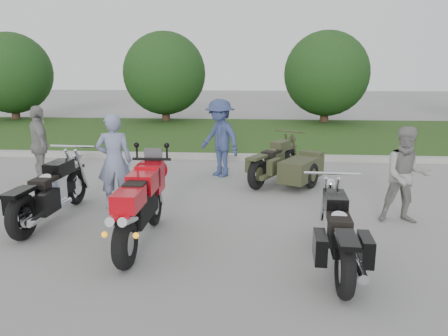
# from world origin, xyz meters

# --- Properties ---
(ground) EXTENTS (80.00, 80.00, 0.00)m
(ground) POSITION_xyz_m (0.00, 0.00, 0.00)
(ground) COLOR gray
(ground) RESTS_ON ground
(curb) EXTENTS (60.00, 0.30, 0.15)m
(curb) POSITION_xyz_m (0.00, 6.00, 0.07)
(curb) COLOR #A09D96
(curb) RESTS_ON ground
(grass_strip) EXTENTS (60.00, 8.00, 0.14)m
(grass_strip) POSITION_xyz_m (0.00, 10.15, 0.07)
(grass_strip) COLOR #34541C
(grass_strip) RESTS_ON ground
(tree_far_left) EXTENTS (3.60, 3.60, 4.00)m
(tree_far_left) POSITION_xyz_m (-10.00, 13.50, 2.19)
(tree_far_left) COLOR #3F2B1C
(tree_far_left) RESTS_ON ground
(tree_mid_left) EXTENTS (3.60, 3.60, 4.00)m
(tree_mid_left) POSITION_xyz_m (-3.00, 13.50, 2.19)
(tree_mid_left) COLOR #3F2B1C
(tree_mid_left) RESTS_ON ground
(tree_mid_right) EXTENTS (3.60, 3.60, 4.00)m
(tree_mid_right) POSITION_xyz_m (4.00, 13.50, 2.19)
(tree_mid_right) COLOR #3F2B1C
(tree_mid_right) RESTS_ON ground
(sportbike_red) EXTENTS (0.37, 2.25, 1.07)m
(sportbike_red) POSITION_xyz_m (-0.57, -0.00, 0.63)
(sportbike_red) COLOR black
(sportbike_red) RESTS_ON ground
(cruiser_left) EXTENTS (0.44, 2.44, 0.94)m
(cruiser_left) POSITION_xyz_m (-2.32, 0.84, 0.48)
(cruiser_left) COLOR black
(cruiser_left) RESTS_ON ground
(cruiser_right) EXTENTS (0.40, 2.29, 0.88)m
(cruiser_right) POSITION_xyz_m (2.12, -0.55, 0.45)
(cruiser_right) COLOR black
(cruiser_right) RESTS_ON ground
(cruiser_sidecar) EXTENTS (1.72, 2.12, 0.87)m
(cruiser_sidecar) POSITION_xyz_m (1.79, 3.49, 0.41)
(cruiser_sidecar) COLOR black
(cruiser_sidecar) RESTS_ON ground
(person_stripe) EXTENTS (0.70, 0.53, 1.73)m
(person_stripe) POSITION_xyz_m (-1.48, 1.69, 0.87)
(person_stripe) COLOR gray
(person_stripe) RESTS_ON ground
(person_grey) EXTENTS (0.81, 0.65, 1.60)m
(person_grey) POSITION_xyz_m (3.52, 1.27, 0.80)
(person_grey) COLOR gray
(person_grey) RESTS_ON ground
(person_denim) EXTENTS (1.31, 1.28, 1.80)m
(person_denim) POSITION_xyz_m (0.22, 4.15, 0.90)
(person_denim) COLOR navy
(person_denim) RESTS_ON ground
(person_back) EXTENTS (0.94, 1.05, 1.71)m
(person_back) POSITION_xyz_m (-3.62, 3.19, 0.86)
(person_back) COLOR gray
(person_back) RESTS_ON ground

